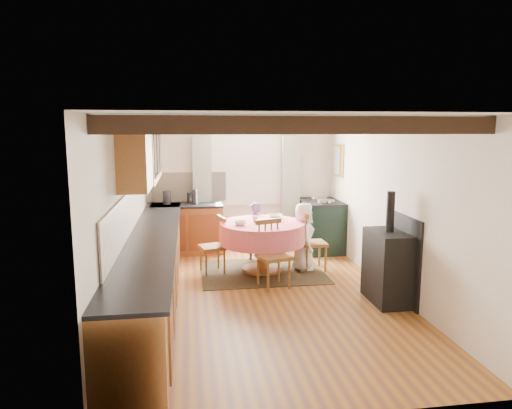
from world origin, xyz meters
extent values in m
cube|color=#A46520|center=(0.00, 0.00, 0.00)|extent=(3.60, 5.50, 0.00)
cube|color=white|center=(0.00, 0.00, 2.40)|extent=(3.60, 5.50, 0.00)
cube|color=silver|center=(0.00, 2.75, 1.20)|extent=(3.60, 0.00, 2.40)
cube|color=silver|center=(0.00, -2.75, 1.20)|extent=(3.60, 0.00, 2.40)
cube|color=silver|center=(-1.80, 0.00, 1.20)|extent=(0.00, 5.50, 2.40)
cube|color=silver|center=(1.80, 0.00, 1.20)|extent=(0.00, 5.50, 2.40)
cube|color=black|center=(0.00, -2.00, 2.31)|extent=(3.60, 0.16, 0.16)
cube|color=black|center=(0.00, -1.00, 2.31)|extent=(3.60, 0.16, 0.16)
cube|color=black|center=(0.00, 0.00, 2.31)|extent=(3.60, 0.16, 0.16)
cube|color=black|center=(0.00, 1.00, 2.31)|extent=(3.60, 0.16, 0.16)
cube|color=black|center=(0.00, 2.00, 2.31)|extent=(3.60, 0.16, 0.16)
cube|color=beige|center=(-1.78, 0.30, 1.20)|extent=(0.02, 4.50, 0.55)
cube|color=beige|center=(-1.00, 2.73, 1.20)|extent=(1.40, 0.02, 0.55)
cube|color=#985F26|center=(-1.50, 0.00, 0.44)|extent=(0.60, 5.30, 0.88)
cube|color=#985F26|center=(-1.05, 2.45, 0.44)|extent=(1.30, 0.60, 0.88)
cube|color=black|center=(-1.48, 0.00, 0.90)|extent=(0.64, 5.30, 0.04)
cube|color=black|center=(-1.05, 2.43, 0.90)|extent=(1.30, 0.64, 0.04)
cube|color=#985F26|center=(-1.63, 1.20, 1.95)|extent=(0.34, 1.80, 0.90)
cube|color=#985F26|center=(-1.63, -0.30, 1.90)|extent=(0.34, 0.90, 0.70)
cube|color=white|center=(0.10, 2.73, 1.60)|extent=(1.34, 0.03, 1.54)
cube|color=white|center=(0.10, 2.74, 1.60)|extent=(1.20, 0.01, 1.40)
cube|color=beige|center=(-0.75, 2.65, 1.10)|extent=(0.35, 0.10, 2.10)
cube|color=beige|center=(0.95, 2.65, 1.10)|extent=(0.35, 0.10, 2.10)
cylinder|color=black|center=(0.10, 2.65, 2.20)|extent=(2.00, 0.03, 0.03)
cube|color=gold|center=(1.77, 2.30, 1.70)|extent=(0.04, 0.50, 0.60)
cylinder|color=silver|center=(1.05, 2.72, 1.70)|extent=(0.30, 0.02, 0.30)
cube|color=#423925|center=(0.14, 1.06, 0.01)|extent=(1.95, 1.52, 0.01)
imported|color=#433D69|center=(0.13, 1.80, 0.51)|extent=(0.41, 0.30, 1.03)
imported|color=white|center=(0.82, 1.09, 0.55)|extent=(0.36, 0.54, 1.11)
imported|color=silver|center=(0.41, 1.41, 0.84)|extent=(0.25, 0.25, 0.06)
imported|color=silver|center=(-0.22, 0.95, 0.84)|extent=(0.26, 0.26, 0.06)
imported|color=silver|center=(0.04, 1.13, 0.86)|extent=(0.12, 0.12, 0.09)
cylinder|color=#262628|center=(-1.40, 2.45, 1.04)|extent=(0.14, 0.14, 0.25)
cylinder|color=#262628|center=(-0.95, 2.45, 1.03)|extent=(0.19, 0.19, 0.21)
cylinder|color=#262628|center=(-0.90, 2.38, 1.06)|extent=(0.10, 0.10, 0.28)
camera|label=1|loc=(-1.00, -5.98, 2.27)|focal=32.24mm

